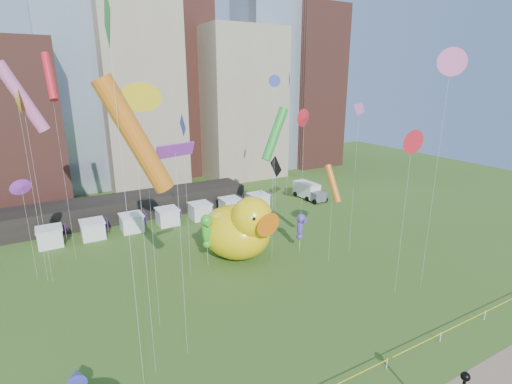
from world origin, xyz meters
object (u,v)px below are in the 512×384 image
small_duck (267,222)px  seahorse_green (207,229)px  big_duck (239,229)px  seahorse_purple (301,225)px  box_truck (308,191)px

small_duck → seahorse_green: 12.61m
big_duck → seahorse_purple: bearing=-27.5°
big_duck → small_duck: size_ratio=2.78×
seahorse_purple → box_truck: seahorse_purple is taller
small_duck → seahorse_purple: 7.38m
big_duck → box_truck: bearing=20.7°
box_truck → seahorse_purple: bearing=-131.6°
seahorse_green → seahorse_purple: seahorse_green is taller
box_truck → small_duck: bearing=-148.4°
big_duck → small_duck: big_duck is taller
seahorse_green → seahorse_purple: 11.56m
big_duck → box_truck: big_duck is taller
small_duck → seahorse_green: seahorse_green is taller
seahorse_purple → big_duck: bearing=164.3°
big_duck → seahorse_green: big_duck is taller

